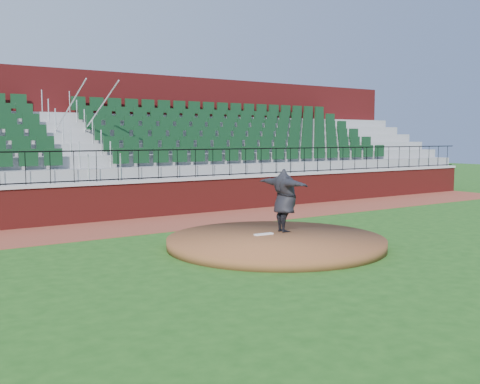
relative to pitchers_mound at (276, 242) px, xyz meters
name	(u,v)px	position (x,y,z in m)	size (l,w,h in m)	color
ground	(275,250)	(-0.26, -0.30, -0.12)	(90.00, 90.00, 0.00)	#1E4F16
warning_track	(171,222)	(-0.26, 5.10, -0.12)	(34.00, 3.20, 0.01)	brown
field_wall	(149,200)	(-0.26, 6.70, 0.47)	(34.00, 0.35, 1.20)	maroon
wall_cap	(149,181)	(-0.26, 6.70, 1.12)	(34.00, 0.45, 0.10)	#B7B7B7
wall_railing	(149,165)	(-0.26, 6.70, 1.67)	(34.00, 0.05, 1.00)	black
seating_stands	(117,149)	(-0.26, 9.42, 2.18)	(34.00, 5.10, 4.60)	gray
concourse_wall	(91,137)	(-0.26, 12.22, 2.62)	(34.00, 0.50, 5.50)	maroon
pitchers_mound	(276,242)	(0.00, 0.00, 0.00)	(5.43, 5.43, 0.25)	brown
pitching_rubber	(264,234)	(-0.05, 0.44, 0.14)	(0.52, 0.13, 0.03)	white
pitcher	(285,200)	(0.68, 0.50, 0.96)	(2.04, 0.56, 1.66)	black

